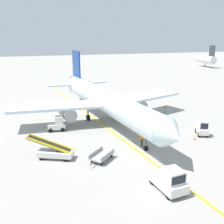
{
  "coord_description": "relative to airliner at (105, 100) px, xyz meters",
  "views": [
    {
      "loc": [
        -11.76,
        -25.25,
        13.14
      ],
      "look_at": [
        -0.61,
        9.57,
        2.5
      ],
      "focal_mm": 43.13,
      "sensor_mm": 36.0,
      "label": 1
    }
  ],
  "objects": [
    {
      "name": "ground_plane",
      "position": [
        0.68,
        -13.11,
        -3.42
      ],
      "size": [
        300.0,
        300.0,
        0.0
      ],
      "primitive_type": "plane",
      "color": "#9E9B93"
    },
    {
      "name": "taxi_line_yellow",
      "position": [
        0.07,
        -8.11,
        -3.41
      ],
      "size": [
        10.61,
        79.37,
        0.01
      ],
      "primitive_type": "cube",
      "rotation": [
        0.0,
        0.0,
        0.13
      ],
      "color": "yellow",
      "rests_on": "ground"
    },
    {
      "name": "airliner",
      "position": [
        0.0,
        0.0,
        0.0
      ],
      "size": [
        28.37,
        35.32,
        10.1
      ],
      "color": "silver",
      "rests_on": "ground"
    },
    {
      "name": "pushback_tug",
      "position": [
        -0.05,
        -20.21,
        -2.42
      ],
      "size": [
        2.28,
        3.79,
        2.2
      ],
      "color": "silver",
      "rests_on": "ground"
    },
    {
      "name": "baggage_tug_near_wing",
      "position": [
        10.84,
        -9.72,
        -2.49
      ],
      "size": [
        2.13,
        2.72,
        2.1
      ],
      "color": "silver",
      "rests_on": "ground"
    },
    {
      "name": "baggage_tug_by_cargo_door",
      "position": [
        -7.48,
        -2.0,
        -2.49
      ],
      "size": [
        2.53,
        1.57,
        2.1
      ],
      "color": "silver",
      "rests_on": "ground"
    },
    {
      "name": "belt_loader_forward_hold",
      "position": [
        -8.84,
        -10.77,
        -2.64
      ],
      "size": [
        5.06,
        3.24,
        2.59
      ],
      "color": "silver",
      "rests_on": "ground"
    },
    {
      "name": "belt_loader_aft_hold",
      "position": [
        5.76,
        -3.6,
        -2.64
      ],
      "size": [
        2.86,
        5.13,
        2.59
      ],
      "color": "silver",
      "rests_on": "ground"
    },
    {
      "name": "baggage_cart_loaded",
      "position": [
        -4.04,
        -12.74,
        -2.95
      ],
      "size": [
        3.28,
        3.17,
        0.94
      ],
      "color": "#A5A5A8",
      "rests_on": "ground"
    },
    {
      "name": "ground_crew_marshaller",
      "position": [
        1.58,
        -10.65,
        -2.51
      ],
      "size": [
        0.36,
        0.24,
        1.7
      ],
      "color": "#26262D",
      "rests_on": "ground"
    },
    {
      "name": "ground_crew_wing_walker",
      "position": [
        2.24,
        -9.04,
        -2.51
      ],
      "size": [
        0.36,
        0.24,
        1.7
      ],
      "color": "#26262D",
      "rests_on": "ground"
    },
    {
      "name": "safety_cone_nose_left",
      "position": [
        12.74,
        3.85,
        -3.2
      ],
      "size": [
        0.36,
        0.36,
        0.44
      ],
      "primitive_type": "cone",
      "color": "orange",
      "rests_on": "ground"
    },
    {
      "name": "safety_cone_nose_right",
      "position": [
        8.95,
        -10.84,
        -3.2
      ],
      "size": [
        0.36,
        0.36,
        0.44
      ],
      "primitive_type": "cone",
      "color": "orange",
      "rests_on": "ground"
    },
    {
      "name": "distant_aircraft_far_left",
      "position": [
        59.54,
        56.14,
        -0.2
      ],
      "size": [
        3.0,
        10.1,
        8.8
      ],
      "color": "silver",
      "rests_on": "ground"
    }
  ]
}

